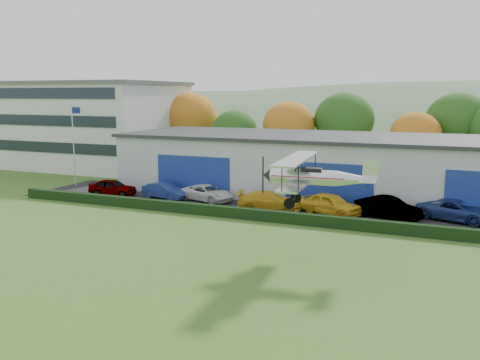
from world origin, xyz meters
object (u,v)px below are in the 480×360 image
at_px(office_block, 93,124).
at_px(car_5, 388,208).
at_px(car_1, 165,191).
at_px(flagpole, 74,138).
at_px(car_6, 457,210).
at_px(car_0, 113,187).
at_px(car_3, 270,201).
at_px(hangar, 344,165).
at_px(car_2, 207,193).
at_px(biplane, 313,176).
at_px(car_4, 331,204).

distance_m(office_block, car_5, 40.91).
distance_m(car_1, car_5, 18.61).
relative_size(flagpole, car_6, 1.49).
xyz_separation_m(flagpole, car_5, (29.73, -1.91, -3.95)).
xyz_separation_m(car_0, car_5, (23.64, 0.51, 0.07)).
distance_m(office_block, car_3, 33.19).
height_order(car_1, car_5, car_5).
bearing_deg(car_0, car_5, -96.44).
relative_size(hangar, office_block, 1.97).
height_order(car_2, car_3, car_3).
height_order(hangar, car_5, hangar).
distance_m(office_block, car_6, 44.76).
bearing_deg(flagpole, car_6, -1.08).
distance_m(hangar, car_0, 20.68).
distance_m(hangar, car_6, 11.65).
bearing_deg(car_2, biplane, -119.42).
relative_size(flagpole, car_1, 1.90).
height_order(car_1, car_3, car_3).
bearing_deg(office_block, biplane, -36.49).
bearing_deg(car_4, car_6, -60.25).
xyz_separation_m(flagpole, car_2, (14.88, -1.34, -4.07)).
bearing_deg(flagpole, car_4, -4.86).
relative_size(car_1, car_2, 0.88).
bearing_deg(car_6, car_3, 115.70).
height_order(car_1, car_2, car_1).
xyz_separation_m(car_4, car_5, (4.12, 0.27, -0.01)).
relative_size(car_4, biplane, 0.66).
distance_m(office_block, car_4, 37.24).
relative_size(car_0, biplane, 0.60).
distance_m(car_4, biplane, 11.60).
distance_m(flagpole, biplane, 30.05).
distance_m(car_3, biplane, 12.83).
distance_m(hangar, biplane, 19.24).
distance_m(car_4, car_5, 4.13).
bearing_deg(car_0, hangar, -73.61).
bearing_deg(car_1, car_6, -75.38).
distance_m(flagpole, car_0, 7.68).
height_order(car_0, car_3, car_3).
relative_size(car_0, car_4, 0.90).
bearing_deg(car_4, hangar, 24.79).
bearing_deg(car_1, hangar, -48.70).
relative_size(office_block, car_4, 4.39).
height_order(flagpole, car_6, flagpole).
relative_size(hangar, car_6, 7.56).
bearing_deg(car_0, car_6, -94.08).
xyz_separation_m(hangar, car_3, (-3.99, -8.47, -1.88)).
bearing_deg(car_2, car_6, -73.56).
bearing_deg(car_6, hangar, 72.68).
height_order(flagpole, car_0, flagpole).
height_order(car_2, car_6, car_6).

